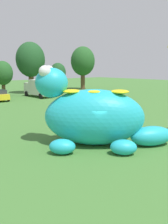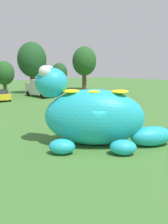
{
  "view_description": "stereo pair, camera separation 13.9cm",
  "coord_description": "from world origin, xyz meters",
  "px_view_note": "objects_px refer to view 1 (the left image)",
  "views": [
    {
      "loc": [
        -11.0,
        -10.95,
        5.04
      ],
      "look_at": [
        -0.11,
        1.37,
        2.04
      ],
      "focal_mm": 39.32,
      "sensor_mm": 36.0,
      "label": 1
    },
    {
      "loc": [
        -10.9,
        -11.05,
        5.04
      ],
      "look_at": [
        -0.11,
        1.37,
        2.04
      ],
      "focal_mm": 39.32,
      "sensor_mm": 36.0,
      "label": 2
    }
  ],
  "objects_px": {
    "car_yellow": "(0,95)",
    "box_truck": "(39,88)",
    "giant_inflatable_creature": "(94,116)",
    "spectator_mid_field": "(80,100)"
  },
  "relations": [
    {
      "from": "giant_inflatable_creature",
      "to": "car_yellow",
      "type": "distance_m",
      "value": 25.13
    },
    {
      "from": "box_truck",
      "to": "car_yellow",
      "type": "bearing_deg",
      "value": -176.78
    },
    {
      "from": "giant_inflatable_creature",
      "to": "spectator_mid_field",
      "type": "xyz_separation_m",
      "value": [
        9.87,
        12.89,
        -1.04
      ]
    },
    {
      "from": "car_yellow",
      "to": "spectator_mid_field",
      "type": "relative_size",
      "value": 2.48
    },
    {
      "from": "car_yellow",
      "to": "spectator_mid_field",
      "type": "bearing_deg",
      "value": -63.69
    },
    {
      "from": "giant_inflatable_creature",
      "to": "spectator_mid_field",
      "type": "relative_size",
      "value": 5.47
    },
    {
      "from": "box_truck",
      "to": "spectator_mid_field",
      "type": "relative_size",
      "value": 3.75
    },
    {
      "from": "car_yellow",
      "to": "box_truck",
      "type": "xyz_separation_m",
      "value": [
        7.01,
        0.39,
        0.74
      ]
    },
    {
      "from": "spectator_mid_field",
      "to": "car_yellow",
      "type": "bearing_deg",
      "value": 116.31
    },
    {
      "from": "giant_inflatable_creature",
      "to": "car_yellow",
      "type": "height_order",
      "value": "giant_inflatable_creature"
    }
  ]
}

